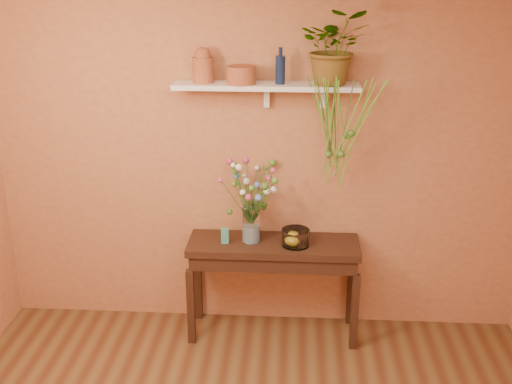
{
  "coord_description": "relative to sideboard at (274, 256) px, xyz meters",
  "views": [
    {
      "loc": [
        0.26,
        -2.44,
        2.72
      ],
      "look_at": [
        0.0,
        1.55,
        1.25
      ],
      "focal_mm": 43.71,
      "sensor_mm": 36.0,
      "label": 1
    }
  ],
  "objects": [
    {
      "name": "blue_bottle",
      "position": [
        0.03,
        0.08,
        1.38
      ],
      "size": [
        0.08,
        0.08,
        0.25
      ],
      "color": "#0F1C3B",
      "rests_on": "wall_shelf"
    },
    {
      "name": "carton",
      "position": [
        -0.36,
        -0.03,
        0.17
      ],
      "size": [
        0.06,
        0.04,
        0.11
      ],
      "primitive_type": "cube",
      "rotation": [
        0.0,
        0.0,
        -0.02
      ],
      "color": "teal",
      "rests_on": "sideboard"
    },
    {
      "name": "spider_plant",
      "position": [
        0.39,
        0.09,
        1.53
      ],
      "size": [
        0.47,
        0.41,
        0.51
      ],
      "primitive_type": "imported",
      "rotation": [
        0.0,
        0.0,
        0.03
      ],
      "color": "#396321",
      "rests_on": "wall_shelf"
    },
    {
      "name": "room",
      "position": [
        -0.12,
        -1.78,
        0.69
      ],
      "size": [
        4.04,
        4.04,
        2.7
      ],
      "color": "brown",
      "rests_on": "ground"
    },
    {
      "name": "terracotta_jug",
      "position": [
        -0.51,
        0.1,
        1.39
      ],
      "size": [
        0.16,
        0.16,
        0.24
      ],
      "color": "#A64F31",
      "rests_on": "wall_shelf"
    },
    {
      "name": "sideboard",
      "position": [
        0.0,
        0.0,
        0.0
      ],
      "size": [
        1.27,
        0.41,
        0.77
      ],
      "color": "#371C13",
      "rests_on": "ground"
    },
    {
      "name": "glass_bowl",
      "position": [
        0.16,
        -0.04,
        0.17
      ],
      "size": [
        0.2,
        0.2,
        0.12
      ],
      "color": "white",
      "rests_on": "sideboard"
    },
    {
      "name": "plant_fronds",
      "position": [
        0.44,
        -0.08,
        0.99
      ],
      "size": [
        0.54,
        0.36,
        0.82
      ],
      "color": "#396321",
      "rests_on": "wall_shelf"
    },
    {
      "name": "terracotta_pot",
      "position": [
        -0.24,
        0.07,
        1.34
      ],
      "size": [
        0.23,
        0.23,
        0.12
      ],
      "primitive_type": "cylinder",
      "rotation": [
        0.0,
        0.0,
        0.13
      ],
      "color": "#A64F31",
      "rests_on": "wall_shelf"
    },
    {
      "name": "glass_vase",
      "position": [
        -0.17,
        0.01,
        0.23
      ],
      "size": [
        0.13,
        0.13,
        0.27
      ],
      "color": "white",
      "rests_on": "sideboard"
    },
    {
      "name": "wall_shelf",
      "position": [
        -0.06,
        0.1,
        1.25
      ],
      "size": [
        1.3,
        0.24,
        0.19
      ],
      "color": "white",
      "rests_on": "room"
    },
    {
      "name": "lemon",
      "position": [
        0.14,
        -0.05,
        0.16
      ],
      "size": [
        0.08,
        0.08,
        0.08
      ],
      "primitive_type": "sphere",
      "color": "yellow",
      "rests_on": "glass_bowl"
    },
    {
      "name": "bouquet",
      "position": [
        -0.16,
        0.01,
        0.56
      ],
      "size": [
        0.42,
        0.52,
        0.49
      ],
      "color": "#386B28",
      "rests_on": "glass_vase"
    }
  ]
}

